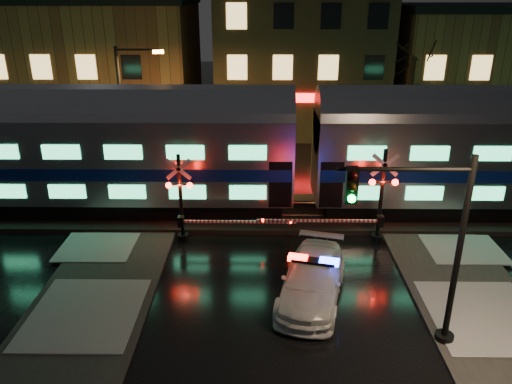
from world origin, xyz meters
TOP-DOWN VIEW (x-y plane):
  - ground at (0.00, 0.00)m, footprint 120.00×120.00m
  - ballast at (0.00, 5.00)m, footprint 90.00×4.20m
  - sidewalk_left at (-6.50, -6.00)m, footprint 4.00×20.00m
  - building_left at (-13.00, 22.00)m, footprint 14.00×10.00m
  - building_mid at (2.00, 22.50)m, footprint 12.00×11.00m
  - building_right at (15.00, 22.00)m, footprint 12.00×10.00m
  - train at (1.16, 5.00)m, footprint 51.00×3.12m
  - police_car at (1.01, -1.82)m, footprint 3.06×5.21m
  - crossing_signal_right at (3.80, 2.31)m, footprint 5.77×0.66m
  - crossing_signal_left at (-3.73, 2.30)m, footprint 5.42×0.64m
  - traffic_light at (3.86, -4.19)m, footprint 3.85×0.70m
  - streetlight at (-7.80, 9.00)m, footprint 2.46×0.26m

SIDE VIEW (x-z plane):
  - ground at x=0.00m, z-range 0.00..0.00m
  - sidewalk_left at x=-6.50m, z-range 0.00..0.12m
  - ballast at x=0.00m, z-range 0.00..0.24m
  - police_car at x=1.01m, z-range -0.07..1.50m
  - crossing_signal_left at x=-3.73m, z-range -0.34..3.50m
  - crossing_signal_right at x=3.80m, z-range -0.35..3.73m
  - traffic_light at x=3.86m, z-range 0.19..6.15m
  - train at x=1.16m, z-range 0.42..6.35m
  - streetlight at x=-7.80m, z-range 0.56..7.92m
  - building_right at x=15.00m, z-range 0.00..8.50m
  - building_left at x=-13.00m, z-range 0.00..9.00m
  - building_mid at x=2.00m, z-range 0.00..11.50m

